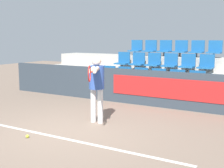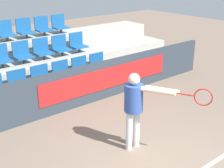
% 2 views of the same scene
% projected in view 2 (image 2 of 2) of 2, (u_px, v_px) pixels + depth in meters
% --- Properties ---
extents(ground_plane, '(30.00, 30.00, 0.00)m').
position_uv_depth(ground_plane, '(161.00, 168.00, 5.67)').
color(ground_plane, '#7A6656').
extents(barrier_wall, '(10.10, 0.14, 1.06)m').
position_uv_depth(barrier_wall, '(69.00, 90.00, 7.80)').
color(barrier_wall, '#2D3842').
rests_on(barrier_wall, ground).
extents(bleacher_tier_front, '(9.70, 1.06, 0.44)m').
position_uv_depth(bleacher_tier_front, '(56.00, 94.00, 8.33)').
color(bleacher_tier_front, '#ADA89E').
rests_on(bleacher_tier_front, ground).
extents(bleacher_tier_middle, '(9.70, 1.06, 0.87)m').
position_uv_depth(bleacher_tier_middle, '(37.00, 76.00, 9.02)').
color(bleacher_tier_middle, '#ADA89E').
rests_on(bleacher_tier_middle, ground).
extents(bleacher_tier_back, '(9.70, 1.06, 1.31)m').
position_uv_depth(bleacher_tier_back, '(21.00, 61.00, 9.71)').
color(bleacher_tier_back, '#ADA89E').
rests_on(bleacher_tier_back, ground).
extents(stadium_chair_1, '(0.48, 0.39, 0.60)m').
position_uv_depth(stadium_chair_1, '(19.00, 83.00, 7.70)').
color(stadium_chair_1, '#333333').
rests_on(stadium_chair_1, bleacher_tier_front).
extents(stadium_chair_2, '(0.48, 0.39, 0.60)m').
position_uv_depth(stadium_chair_2, '(42.00, 78.00, 8.06)').
color(stadium_chair_2, '#333333').
rests_on(stadium_chair_2, bleacher_tier_front).
extents(stadium_chair_3, '(0.48, 0.39, 0.60)m').
position_uv_depth(stadium_chair_3, '(62.00, 73.00, 8.43)').
color(stadium_chair_3, '#333333').
rests_on(stadium_chair_3, bleacher_tier_front).
extents(stadium_chair_4, '(0.48, 0.39, 0.60)m').
position_uv_depth(stadium_chair_4, '(81.00, 69.00, 8.79)').
color(stadium_chair_4, '#333333').
rests_on(stadium_chair_4, bleacher_tier_front).
extents(stadium_chair_5, '(0.48, 0.39, 0.60)m').
position_uv_depth(stadium_chair_5, '(98.00, 65.00, 9.15)').
color(stadium_chair_5, '#333333').
rests_on(stadium_chair_5, bleacher_tier_front).
extents(stadium_chair_7, '(0.48, 0.39, 0.60)m').
position_uv_depth(stadium_chair_7, '(1.00, 57.00, 8.31)').
color(stadium_chair_7, '#333333').
rests_on(stadium_chair_7, bleacher_tier_middle).
extents(stadium_chair_8, '(0.48, 0.39, 0.60)m').
position_uv_depth(stadium_chair_8, '(22.00, 53.00, 8.68)').
color(stadium_chair_8, '#333333').
rests_on(stadium_chair_8, bleacher_tier_middle).
extents(stadium_chair_9, '(0.48, 0.39, 0.60)m').
position_uv_depth(stadium_chair_9, '(42.00, 50.00, 9.04)').
color(stadium_chair_9, '#333333').
rests_on(stadium_chair_9, bleacher_tier_middle).
extents(stadium_chair_10, '(0.48, 0.39, 0.60)m').
position_uv_depth(stadium_chair_10, '(61.00, 46.00, 9.40)').
color(stadium_chair_10, '#333333').
rests_on(stadium_chair_10, bleacher_tier_middle).
extents(stadium_chair_11, '(0.48, 0.39, 0.60)m').
position_uv_depth(stadium_chair_11, '(78.00, 43.00, 9.77)').
color(stadium_chair_11, '#333333').
rests_on(stadium_chair_11, bleacher_tier_middle).
extents(stadium_chair_14, '(0.48, 0.39, 0.60)m').
position_uv_depth(stadium_chair_14, '(6.00, 32.00, 9.29)').
color(stadium_chair_14, '#333333').
rests_on(stadium_chair_14, bleacher_tier_back).
extents(stadium_chair_15, '(0.48, 0.39, 0.60)m').
position_uv_depth(stadium_chair_15, '(25.00, 29.00, 9.65)').
color(stadium_chair_15, '#333333').
rests_on(stadium_chair_15, bleacher_tier_back).
extents(stadium_chair_16, '(0.48, 0.39, 0.60)m').
position_uv_depth(stadium_chair_16, '(43.00, 27.00, 10.01)').
color(stadium_chair_16, '#333333').
rests_on(stadium_chair_16, bleacher_tier_back).
extents(stadium_chair_17, '(0.48, 0.39, 0.60)m').
position_uv_depth(stadium_chair_17, '(60.00, 25.00, 10.38)').
color(stadium_chair_17, '#333333').
rests_on(stadium_chair_17, bleacher_tier_back).
extents(tennis_player, '(0.85, 1.45, 1.58)m').
position_uv_depth(tennis_player, '(137.00, 103.00, 5.93)').
color(tennis_player, silver).
rests_on(tennis_player, ground).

